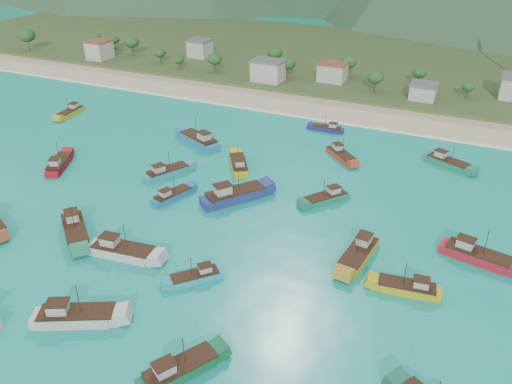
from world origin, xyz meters
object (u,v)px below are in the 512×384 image
at_px(boat_24, 326,198).
at_px(boat_12, 341,155).
at_px(boat_6, 172,196).
at_px(boat_13, 234,196).
at_px(boat_7, 359,254).
at_px(boat_8, 180,370).
at_px(boat_0, 59,164).
at_px(boat_15, 75,230).
at_px(boat_4, 239,165).
at_px(boat_3, 476,256).
at_px(boat_18, 167,173).
at_px(boat_9, 408,288).
at_px(boat_2, 122,251).
at_px(boat_29, 199,141).
at_px(boat_1, 196,277).
at_px(boat_17, 71,113).
at_px(boat_28, 76,317).
at_px(boat_21, 327,129).
at_px(boat_26, 447,163).

bearing_deg(boat_24, boat_12, -44.73).
height_order(boat_6, boat_13, boat_13).
relative_size(boat_7, boat_8, 1.11).
height_order(boat_0, boat_8, boat_0).
bearing_deg(boat_15, boat_7, 147.09).
distance_m(boat_6, boat_24, 31.54).
relative_size(boat_4, boat_12, 1.18).
bearing_deg(boat_15, boat_8, 101.44).
distance_m(boat_3, boat_6, 58.25).
xyz_separation_m(boat_15, boat_18, (1.95, 26.94, -0.17)).
relative_size(boat_4, boat_24, 1.12).
relative_size(boat_8, boat_9, 1.07).
xyz_separation_m(boat_2, boat_3, (54.95, 23.77, -0.04)).
bearing_deg(boat_15, boat_3, 148.93).
distance_m(boat_4, boat_18, 16.32).
bearing_deg(boat_3, boat_13, -79.65).
height_order(boat_7, boat_15, boat_15).
height_order(boat_0, boat_12, boat_0).
height_order(boat_0, boat_29, boat_29).
relative_size(boat_8, boat_13, 0.81).
bearing_deg(boat_9, boat_7, 52.45).
relative_size(boat_12, boat_18, 0.85).
distance_m(boat_4, boat_29, 17.35).
height_order(boat_4, boat_12, boat_4).
distance_m(boat_0, boat_18, 25.80).
bearing_deg(boat_15, boat_24, 169.67).
bearing_deg(boat_29, boat_13, -111.74).
distance_m(boat_0, boat_12, 65.94).
height_order(boat_18, boat_29, boat_29).
bearing_deg(boat_18, boat_12, 65.06).
bearing_deg(boat_2, boat_7, 106.51).
height_order(boat_3, boat_7, boat_3).
height_order(boat_2, boat_15, boat_15).
xyz_separation_m(boat_6, boat_9, (49.07, -9.57, 0.08)).
bearing_deg(boat_13, boat_24, 60.20).
bearing_deg(boat_0, boat_18, -10.16).
distance_m(boat_1, boat_3, 46.94).
xyz_separation_m(boat_1, boat_12, (8.09, 54.20, 0.15)).
bearing_deg(boat_17, boat_4, 162.22).
bearing_deg(boat_28, boat_3, 100.77).
bearing_deg(boat_1, boat_0, 19.04).
distance_m(boat_3, boat_4, 54.04).
relative_size(boat_12, boat_21, 1.07).
bearing_deg(boat_12, boat_17, -42.26).
bearing_deg(boat_3, boat_26, -154.96).
relative_size(boat_4, boat_28, 0.88).
distance_m(boat_1, boat_18, 38.06).
bearing_deg(boat_6, boat_13, 39.47).
distance_m(boat_3, boat_17, 115.17).
bearing_deg(boat_4, boat_8, -103.63).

